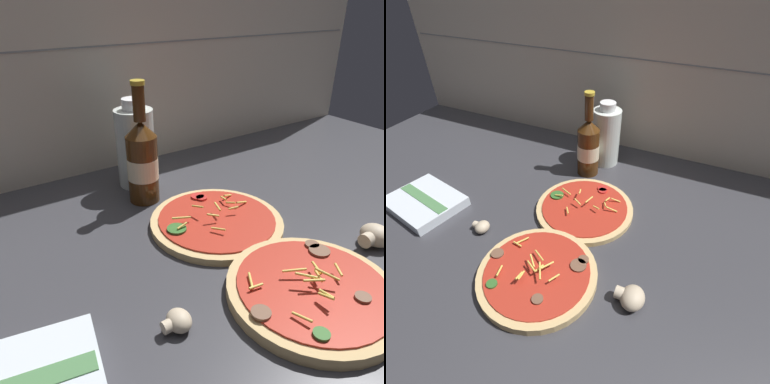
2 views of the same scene
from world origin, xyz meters
The scene contains 9 objects.
counter_slab centered at (0.00, 0.00, 1.25)cm, with size 160.00×90.00×2.50cm.
tile_backsplash centered at (0.00, 45.50, 30.00)cm, with size 160.00×1.13×60.00cm.
pizza_near centered at (3.55, -11.75, 3.50)cm, with size 23.42×23.42×4.51cm.
pizza_far centered at (3.79, 10.03, 3.28)cm, with size 23.73×23.73×3.95cm.
beer_bottle centered at (-2.31, 25.87, 11.05)cm, with size 6.10×6.10×23.73cm.
oil_bottle centered at (0.43, 33.43, 11.12)cm, with size 8.03×8.03×18.74cm.
mushroom_left centered at (-14.63, -6.27, 3.77)cm, with size 3.82×3.64×2.55cm.
mushroom_right centered at (21.65, -9.41, 4.31)cm, with size 5.43×5.17×3.62cm.
dish_towel centered at (-33.32, -5.33, 3.71)cm, with size 19.94×17.09×2.56cm.
Camera 2 is at (25.93, -40.80, 52.31)cm, focal length 28.00 mm.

